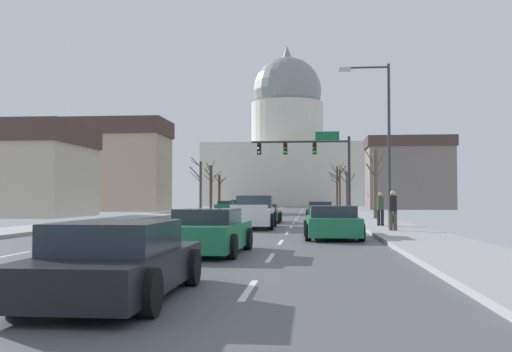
{
  "coord_description": "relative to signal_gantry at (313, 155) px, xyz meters",
  "views": [
    {
      "loc": [
        4.53,
        -28.55,
        1.54
      ],
      "look_at": [
        -1.51,
        35.28,
        3.97
      ],
      "focal_mm": 40.48,
      "sensor_mm": 36.0,
      "label": 1
    }
  ],
  "objects": [
    {
      "name": "bicycle_parked",
      "position": [
        3.82,
        -17.23,
        -4.48
      ],
      "size": [
        0.12,
        1.77,
        0.85
      ],
      "color": "black",
      "rests_on": "ground"
    },
    {
      "name": "bare_tree_03",
      "position": [
        -13.35,
        28.98,
        -1.81
      ],
      "size": [
        2.29,
        2.2,
        6.27
      ],
      "color": "#423328",
      "rests_on": "ground"
    },
    {
      "name": "flank_building_02",
      "position": [
        12.86,
        32.16,
        -0.1
      ],
      "size": [
        11.39,
        6.61,
        9.64
      ],
      "color": "slate",
      "rests_on": "ground"
    },
    {
      "name": "street_lamp_right",
      "position": [
        3.11,
        -18.93,
        -0.25
      ],
      "size": [
        2.38,
        0.24,
        7.69
      ],
      "color": "#333338",
      "rests_on": "ground"
    },
    {
      "name": "sedan_oncoming_02",
      "position": [
        -10.2,
        32.09,
        -4.39
      ],
      "size": [
        2.17,
        4.35,
        1.26
      ],
      "color": "navy",
      "rests_on": "ground"
    },
    {
      "name": "bare_tree_01",
      "position": [
        -13.51,
        37.09,
        -2.35
      ],
      "size": [
        1.62,
        1.81,
        4.75
      ],
      "color": "#423328",
      "rests_on": "ground"
    },
    {
      "name": "flank_building_01",
      "position": [
        -23.05,
        18.8,
        0.38
      ],
      "size": [
        12.67,
        7.43,
        10.57
      ],
      "color": "tan",
      "rests_on": "ground"
    },
    {
      "name": "pedestrian_01",
      "position": [
        3.3,
        -20.95,
        -3.88
      ],
      "size": [
        0.35,
        0.34,
        1.71
      ],
      "color": "#4C4238",
      "rests_on": "ground"
    },
    {
      "name": "sedan_near_05",
      "position": [
        -3.2,
        -37.58,
        -4.41
      ],
      "size": [
        2.01,
        4.42,
        1.18
      ],
      "color": "black",
      "rests_on": "ground"
    },
    {
      "name": "bare_tree_05",
      "position": [
        -13.78,
        23.8,
        -1.63
      ],
      "size": [
        1.5,
        1.98,
        6.38
      ],
      "color": "#4C3D2D",
      "rests_on": "ground"
    },
    {
      "name": "pedestrian_00",
      "position": [
        3.28,
        -16.64,
        -3.9
      ],
      "size": [
        0.35,
        0.34,
        1.68
      ],
      "color": "black",
      "rests_on": "ground"
    },
    {
      "name": "capitol_building",
      "position": [
        -4.77,
        67.1,
        6.01
      ],
      "size": [
        31.22,
        19.68,
        31.71
      ],
      "color": "beige",
      "rests_on": "ground"
    },
    {
      "name": "sedan_oncoming_00",
      "position": [
        -6.39,
        9.99,
        -4.41
      ],
      "size": [
        2.08,
        4.44,
        1.21
      ],
      "color": "silver",
      "rests_on": "ground"
    },
    {
      "name": "sedan_near_00",
      "position": [
        0.44,
        -3.56,
        -4.38
      ],
      "size": [
        2.07,
        4.69,
        1.27
      ],
      "color": "#1E7247",
      "rests_on": "ground"
    },
    {
      "name": "sedan_near_03",
      "position": [
        0.58,
        -24.3,
        -4.38
      ],
      "size": [
        2.19,
        4.34,
        1.24
      ],
      "color": "#1E7247",
      "rests_on": "ground"
    },
    {
      "name": "sedan_near_04",
      "position": [
        -3.01,
        -30.49,
        -4.38
      ],
      "size": [
        2.07,
        4.43,
        1.24
      ],
      "color": "#1E7247",
      "rests_on": "ground"
    },
    {
      "name": "sedan_near_01",
      "position": [
        -3.1,
        -10.32,
        -4.42
      ],
      "size": [
        2.06,
        4.33,
        1.16
      ],
      "color": "#1E7247",
      "rests_on": "ground"
    },
    {
      "name": "bare_tree_06",
      "position": [
        3.26,
        30.01,
        -1.8
      ],
      "size": [
        1.67,
        1.96,
        6.02
      ],
      "color": "#423328",
      "rests_on": "ground"
    },
    {
      "name": "sedan_oncoming_01",
      "position": [
        -9.83,
        18.68,
        -4.4
      ],
      "size": [
        2.13,
        4.63,
        1.21
      ],
      "color": "#1E7247",
      "rests_on": "ground"
    },
    {
      "name": "pickup_truck_near_02",
      "position": [
        -3.12,
        -16.91,
        -4.23
      ],
      "size": [
        2.27,
        5.81,
        1.66
      ],
      "color": "silver",
      "rests_on": "ground"
    },
    {
      "name": "bare_tree_04",
      "position": [
        4.19,
        -6.29,
        -2.29
      ],
      "size": [
        1.53,
        1.35,
        4.8
      ],
      "color": "brown",
      "rests_on": "ground"
    },
    {
      "name": "bare_tree_02",
      "position": [
        4.09,
        23.04,
        -2.27
      ],
      "size": [
        2.01,
        2.2,
        5.41
      ],
      "color": "#4C3D2D",
      "rests_on": "ground"
    },
    {
      "name": "signal_gantry",
      "position": [
        0.0,
        0.0,
        0.0
      ],
      "size": [
        7.91,
        0.41,
        6.7
      ],
      "color": "#28282D",
      "rests_on": "ground"
    },
    {
      "name": "ground",
      "position": [
        -4.77,
        -17.68,
        -4.95
      ],
      "size": [
        20.0,
        180.0,
        0.2
      ],
      "color": "#515156"
    },
    {
      "name": "bare_tree_00",
      "position": [
        3.76,
        34.44,
        -1.81
      ],
      "size": [
        2.42,
        1.77,
        5.84
      ],
      "color": "#423328",
      "rests_on": "ground"
    },
    {
      "name": "flank_building_00",
      "position": [
        -22.93,
        -1.13,
        -1.16
      ],
      "size": [
        8.39,
        9.47,
        7.52
      ],
      "color": "#B2A38E",
      "rests_on": "ground"
    }
  ]
}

